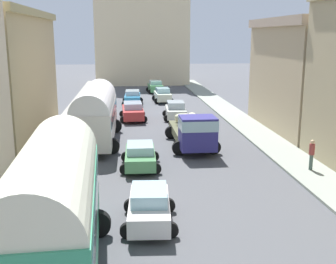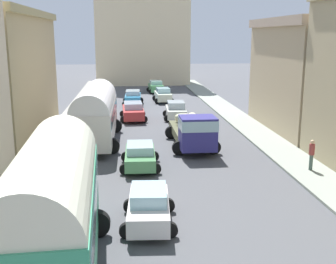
{
  "view_description": "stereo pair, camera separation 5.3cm",
  "coord_description": "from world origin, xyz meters",
  "px_view_note": "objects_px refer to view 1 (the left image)",
  "views": [
    {
      "loc": [
        -2.5,
        -6.88,
        7.25
      ],
      "look_at": [
        0.0,
        18.5,
        1.46
      ],
      "focal_mm": 45.7,
      "sensor_mm": 36.0,
      "label": 1
    },
    {
      "loc": [
        -2.45,
        -6.89,
        7.25
      ],
      "look_at": [
        0.0,
        18.5,
        1.46
      ],
      "focal_mm": 45.7,
      "sensor_mm": 36.0,
      "label": 2
    }
  ],
  "objects_px": {
    "car_5": "(133,111)",
    "car_4": "(140,155)",
    "car_1": "(163,95)",
    "car_3": "(149,206)",
    "parked_bus_1": "(96,112)",
    "car_0": "(176,110)",
    "cargo_truck_0": "(193,130)",
    "parked_bus_0": "(53,205)",
    "pedestrian_1": "(312,153)",
    "car_6": "(133,97)",
    "car_2": "(155,87)"
  },
  "relations": [
    {
      "from": "car_2",
      "to": "car_4",
      "type": "bearing_deg",
      "value": -95.5
    },
    {
      "from": "car_3",
      "to": "parked_bus_0",
      "type": "bearing_deg",
      "value": -130.54
    },
    {
      "from": "car_1",
      "to": "car_3",
      "type": "relative_size",
      "value": 1.01
    },
    {
      "from": "car_4",
      "to": "car_6",
      "type": "distance_m",
      "value": 22.19
    },
    {
      "from": "parked_bus_0",
      "to": "parked_bus_1",
      "type": "xyz_separation_m",
      "value": [
        0.12,
        17.0,
        -0.24
      ]
    },
    {
      "from": "car_5",
      "to": "pedestrian_1",
      "type": "relative_size",
      "value": 2.45
    },
    {
      "from": "car_5",
      "to": "car_4",
      "type": "bearing_deg",
      "value": -89.35
    },
    {
      "from": "car_4",
      "to": "pedestrian_1",
      "type": "distance_m",
      "value": 9.31
    },
    {
      "from": "cargo_truck_0",
      "to": "pedestrian_1",
      "type": "xyz_separation_m",
      "value": [
        5.59,
        -5.42,
        -0.19
      ]
    },
    {
      "from": "car_0",
      "to": "pedestrian_1",
      "type": "bearing_deg",
      "value": -70.35
    },
    {
      "from": "car_5",
      "to": "car_6",
      "type": "distance_m",
      "value": 8.29
    },
    {
      "from": "car_0",
      "to": "car_2",
      "type": "xyz_separation_m",
      "value": [
        -0.54,
        17.83,
        0.01
      ]
    },
    {
      "from": "parked_bus_0",
      "to": "parked_bus_1",
      "type": "distance_m",
      "value": 17.0
    },
    {
      "from": "parked_bus_1",
      "to": "car_3",
      "type": "xyz_separation_m",
      "value": [
        2.9,
        -13.48,
        -1.4
      ]
    },
    {
      "from": "car_2",
      "to": "car_4",
      "type": "height_order",
      "value": "car_2"
    },
    {
      "from": "car_1",
      "to": "car_5",
      "type": "relative_size",
      "value": 0.87
    },
    {
      "from": "car_1",
      "to": "car_4",
      "type": "height_order",
      "value": "car_1"
    },
    {
      "from": "parked_bus_0",
      "to": "car_4",
      "type": "bearing_deg",
      "value": 75.05
    },
    {
      "from": "car_1",
      "to": "car_5",
      "type": "bearing_deg",
      "value": -109.34
    },
    {
      "from": "car_3",
      "to": "car_4",
      "type": "relative_size",
      "value": 0.98
    },
    {
      "from": "car_0",
      "to": "car_5",
      "type": "xyz_separation_m",
      "value": [
        -3.75,
        0.11,
        -0.01
      ]
    },
    {
      "from": "car_3",
      "to": "car_5",
      "type": "relative_size",
      "value": 0.86
    },
    {
      "from": "car_3",
      "to": "cargo_truck_0",
      "type": "bearing_deg",
      "value": 72.7
    },
    {
      "from": "car_4",
      "to": "car_1",
      "type": "bearing_deg",
      "value": 82.09
    },
    {
      "from": "car_4",
      "to": "pedestrian_1",
      "type": "xyz_separation_m",
      "value": [
        9.14,
        -1.74,
        0.35
      ]
    },
    {
      "from": "parked_bus_1",
      "to": "car_4",
      "type": "relative_size",
      "value": 2.51
    },
    {
      "from": "pedestrian_1",
      "to": "car_2",
      "type": "bearing_deg",
      "value": 100.35
    },
    {
      "from": "parked_bus_1",
      "to": "car_5",
      "type": "distance_m",
      "value": 8.38
    },
    {
      "from": "car_1",
      "to": "car_6",
      "type": "distance_m",
      "value": 3.69
    },
    {
      "from": "car_5",
      "to": "car_6",
      "type": "bearing_deg",
      "value": 89.18
    },
    {
      "from": "pedestrian_1",
      "to": "cargo_truck_0",
      "type": "bearing_deg",
      "value": 135.9
    },
    {
      "from": "parked_bus_1",
      "to": "car_6",
      "type": "bearing_deg",
      "value": 80.28
    },
    {
      "from": "cargo_truck_0",
      "to": "car_6",
      "type": "distance_m",
      "value": 18.87
    },
    {
      "from": "parked_bus_1",
      "to": "car_0",
      "type": "height_order",
      "value": "parked_bus_1"
    },
    {
      "from": "car_2",
      "to": "car_3",
      "type": "height_order",
      "value": "car_2"
    },
    {
      "from": "car_2",
      "to": "pedestrian_1",
      "type": "relative_size",
      "value": 2.12
    },
    {
      "from": "car_4",
      "to": "car_6",
      "type": "height_order",
      "value": "car_6"
    },
    {
      "from": "pedestrian_1",
      "to": "parked_bus_0",
      "type": "bearing_deg",
      "value": -142.68
    },
    {
      "from": "parked_bus_0",
      "to": "pedestrian_1",
      "type": "distance_m",
      "value": 15.21
    },
    {
      "from": "car_5",
      "to": "cargo_truck_0",
      "type": "bearing_deg",
      "value": -70.09
    },
    {
      "from": "car_3",
      "to": "car_6",
      "type": "xyz_separation_m",
      "value": [
        -0.14,
        29.6,
        0.04
      ]
    },
    {
      "from": "car_4",
      "to": "car_2",
      "type": "bearing_deg",
      "value": 84.5
    },
    {
      "from": "car_1",
      "to": "car_5",
      "type": "xyz_separation_m",
      "value": [
        -3.46,
        -9.85,
        -0.01
      ]
    },
    {
      "from": "car_1",
      "to": "car_2",
      "type": "bearing_deg",
      "value": 91.86
    },
    {
      "from": "pedestrian_1",
      "to": "car_0",
      "type": "bearing_deg",
      "value": 109.65
    },
    {
      "from": "car_2",
      "to": "car_6",
      "type": "bearing_deg",
      "value": -108.1
    },
    {
      "from": "car_4",
      "to": "car_0",
      "type": "bearing_deg",
      "value": 75.42
    },
    {
      "from": "car_1",
      "to": "car_3",
      "type": "bearing_deg",
      "value": -95.87
    },
    {
      "from": "parked_bus_1",
      "to": "cargo_truck_0",
      "type": "bearing_deg",
      "value": -20.67
    },
    {
      "from": "parked_bus_1",
      "to": "cargo_truck_0",
      "type": "distance_m",
      "value": 6.84
    }
  ]
}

